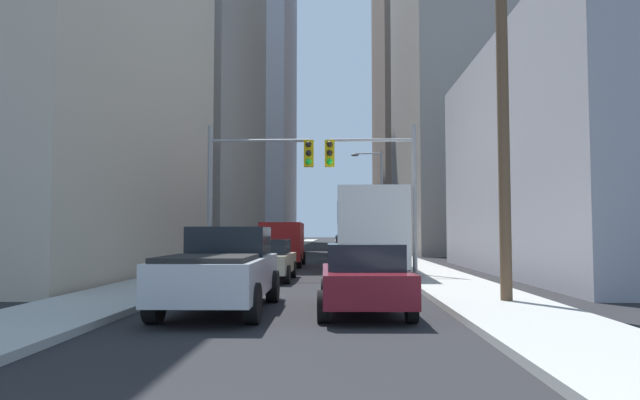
{
  "coord_description": "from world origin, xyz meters",
  "views": [
    {
      "loc": [
        1.0,
        -2.65,
        1.77
      ],
      "look_at": [
        0.0,
        30.67,
        3.68
      ],
      "focal_mm": 31.79,
      "sensor_mm": 36.0,
      "label": 1
    }
  ],
  "objects_px": {
    "cargo_van_red": "(283,242)",
    "sedan_beige": "(267,260)",
    "sedan_white": "(345,242)",
    "traffic_signal_near_right": "(375,175)",
    "sedan_grey": "(349,249)",
    "traffic_signal_near_left": "(255,174)",
    "traffic_signal_far_right": "(357,207)",
    "sedan_green": "(346,246)",
    "sedan_maroon": "(364,278)",
    "pickup_truck_silver": "(223,269)",
    "city_bus": "(369,229)"
  },
  "relations": [
    {
      "from": "cargo_van_red",
      "to": "sedan_beige",
      "type": "relative_size",
      "value": 1.24
    },
    {
      "from": "sedan_beige",
      "to": "sedan_white",
      "type": "bearing_deg",
      "value": 84.56
    },
    {
      "from": "sedan_beige",
      "to": "traffic_signal_near_right",
      "type": "height_order",
      "value": "traffic_signal_near_right"
    },
    {
      "from": "sedan_grey",
      "to": "traffic_signal_near_left",
      "type": "relative_size",
      "value": 0.7
    },
    {
      "from": "traffic_signal_near_left",
      "to": "traffic_signal_near_right",
      "type": "height_order",
      "value": "same"
    },
    {
      "from": "traffic_signal_near_right",
      "to": "traffic_signal_far_right",
      "type": "relative_size",
      "value": 1.0
    },
    {
      "from": "sedan_beige",
      "to": "sedan_green",
      "type": "relative_size",
      "value": 0.99
    },
    {
      "from": "sedan_white",
      "to": "cargo_van_red",
      "type": "bearing_deg",
      "value": -97.72
    },
    {
      "from": "sedan_maroon",
      "to": "sedan_green",
      "type": "distance_m",
      "value": 30.1
    },
    {
      "from": "sedan_beige",
      "to": "traffic_signal_far_right",
      "type": "height_order",
      "value": "traffic_signal_far_right"
    },
    {
      "from": "sedan_maroon",
      "to": "sedan_beige",
      "type": "height_order",
      "value": "same"
    },
    {
      "from": "sedan_maroon",
      "to": "traffic_signal_near_right",
      "type": "xyz_separation_m",
      "value": [
        0.92,
        9.64,
        3.26
      ]
    },
    {
      "from": "sedan_beige",
      "to": "traffic_signal_near_right",
      "type": "relative_size",
      "value": 0.71
    },
    {
      "from": "cargo_van_red",
      "to": "traffic_signal_near_right",
      "type": "bearing_deg",
      "value": -59.62
    },
    {
      "from": "cargo_van_red",
      "to": "sedan_white",
      "type": "height_order",
      "value": "cargo_van_red"
    },
    {
      "from": "pickup_truck_silver",
      "to": "traffic_signal_far_right",
      "type": "height_order",
      "value": "traffic_signal_far_right"
    },
    {
      "from": "cargo_van_red",
      "to": "sedan_green",
      "type": "xyz_separation_m",
      "value": [
        3.48,
        13.07,
        -0.52
      ]
    },
    {
      "from": "sedan_maroon",
      "to": "sedan_grey",
      "type": "relative_size",
      "value": 1.01
    },
    {
      "from": "city_bus",
      "to": "sedan_white",
      "type": "bearing_deg",
      "value": 91.19
    },
    {
      "from": "pickup_truck_silver",
      "to": "traffic_signal_near_right",
      "type": "relative_size",
      "value": 0.9
    },
    {
      "from": "traffic_signal_far_right",
      "to": "traffic_signal_near_left",
      "type": "bearing_deg",
      "value": -99.98
    },
    {
      "from": "city_bus",
      "to": "sedan_beige",
      "type": "relative_size",
      "value": 2.73
    },
    {
      "from": "cargo_van_red",
      "to": "city_bus",
      "type": "bearing_deg",
      "value": -46.74
    },
    {
      "from": "sedan_green",
      "to": "traffic_signal_near_left",
      "type": "distance_m",
      "value": 21.08
    },
    {
      "from": "sedan_grey",
      "to": "sedan_green",
      "type": "relative_size",
      "value": 0.99
    },
    {
      "from": "sedan_green",
      "to": "sedan_grey",
      "type": "bearing_deg",
      "value": -89.46
    },
    {
      "from": "pickup_truck_silver",
      "to": "sedan_white",
      "type": "height_order",
      "value": "pickup_truck_silver"
    },
    {
      "from": "sedan_maroon",
      "to": "traffic_signal_near_left",
      "type": "relative_size",
      "value": 0.71
    },
    {
      "from": "city_bus",
      "to": "sedan_beige",
      "type": "bearing_deg",
      "value": -133.44
    },
    {
      "from": "sedan_green",
      "to": "traffic_signal_near_right",
      "type": "bearing_deg",
      "value": -87.61
    },
    {
      "from": "pickup_truck_silver",
      "to": "sedan_green",
      "type": "xyz_separation_m",
      "value": [
        3.25,
        29.76,
        -0.16
      ]
    },
    {
      "from": "city_bus",
      "to": "cargo_van_red",
      "type": "bearing_deg",
      "value": 133.26
    },
    {
      "from": "cargo_van_red",
      "to": "sedan_maroon",
      "type": "relative_size",
      "value": 1.24
    },
    {
      "from": "sedan_beige",
      "to": "traffic_signal_near_left",
      "type": "bearing_deg",
      "value": 115.8
    },
    {
      "from": "cargo_van_red",
      "to": "traffic_signal_near_right",
      "type": "height_order",
      "value": "traffic_signal_near_right"
    },
    {
      "from": "sedan_maroon",
      "to": "traffic_signal_near_left",
      "type": "height_order",
      "value": "traffic_signal_near_left"
    },
    {
      "from": "sedan_green",
      "to": "traffic_signal_near_left",
      "type": "bearing_deg",
      "value": -100.76
    },
    {
      "from": "city_bus",
      "to": "traffic_signal_near_left",
      "type": "xyz_separation_m",
      "value": [
        -4.64,
        -2.89,
        2.13
      ]
    },
    {
      "from": "sedan_beige",
      "to": "traffic_signal_near_left",
      "type": "distance_m",
      "value": 3.61
    },
    {
      "from": "city_bus",
      "to": "sedan_green",
      "type": "xyz_separation_m",
      "value": [
        -0.75,
        17.57,
        -1.16
      ]
    },
    {
      "from": "city_bus",
      "to": "sedan_grey",
      "type": "xyz_separation_m",
      "value": [
        -0.68,
        9.43,
        -1.16
      ]
    },
    {
      "from": "traffic_signal_near_left",
      "to": "traffic_signal_near_right",
      "type": "distance_m",
      "value": 4.74
    },
    {
      "from": "city_bus",
      "to": "traffic_signal_far_right",
      "type": "distance_m",
      "value": 25.83
    },
    {
      "from": "city_bus",
      "to": "traffic_signal_near_right",
      "type": "bearing_deg",
      "value": -88.04
    },
    {
      "from": "sedan_grey",
      "to": "traffic_signal_near_left",
      "type": "bearing_deg",
      "value": -107.83
    },
    {
      "from": "sedan_maroon",
      "to": "traffic_signal_far_right",
      "type": "distance_m",
      "value": 38.43
    },
    {
      "from": "sedan_beige",
      "to": "sedan_grey",
      "type": "relative_size",
      "value": 1.0
    },
    {
      "from": "cargo_van_red",
      "to": "sedan_grey",
      "type": "bearing_deg",
      "value": 54.25
    },
    {
      "from": "traffic_signal_near_left",
      "to": "cargo_van_red",
      "type": "bearing_deg",
      "value": 86.82
    },
    {
      "from": "traffic_signal_near_left",
      "to": "traffic_signal_far_right",
      "type": "relative_size",
      "value": 1.0
    }
  ]
}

